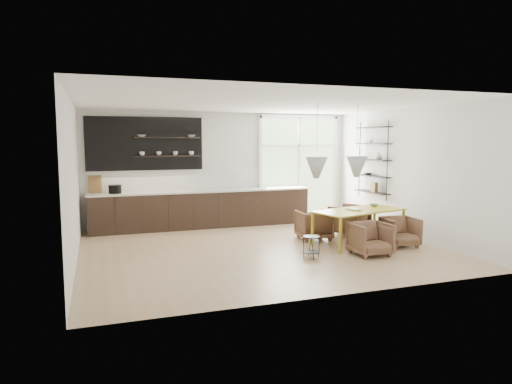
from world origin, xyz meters
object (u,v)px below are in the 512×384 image
Objects in this scene: armchair_back_right at (349,220)px; armchair_front_right at (400,232)px; dining_table at (359,212)px; wire_stool at (311,244)px; armchair_front_left at (370,239)px; armchair_back_left at (314,225)px.

armchair_back_right is 1.16× the size of armchair_front_right.
dining_table reaches higher than wire_stool.
armchair_front_left is 1.68× the size of wire_stool.
armchair_front_right is at bearing -51.45° from dining_table.
wire_stool is at bearing -168.16° from armchair_front_right.
dining_table is 5.21× the size of wire_stool.
dining_table is 2.77× the size of armchair_back_right.
armchair_back_left is at bearing 61.88° from wire_stool.
armchair_back_right is 1.86m from armchair_front_left.
armchair_back_left reaches higher than armchair_front_right.
armchair_front_left is at bearing 40.27° from armchair_back_right.
armchair_back_left is 0.99m from armchair_back_right.
dining_table is 3.01× the size of armchair_back_left.
armchair_back_left is at bearing 120.28° from dining_table.
armchair_back_right is at bearing -166.33° from armchair_back_left.
dining_table is at bearing 41.05° from armchair_back_right.
armchair_back_right reaches higher than armchair_front_left.
dining_table reaches higher than armchair_back_left.
wire_stool is (-1.49, -0.76, -0.41)m from dining_table.
armchair_front_right is at bearing 7.01° from wire_stool.
armchair_front_right is (1.38, -1.19, -0.02)m from armchair_back_left.
armchair_front_right is at bearing 23.71° from armchair_front_left.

